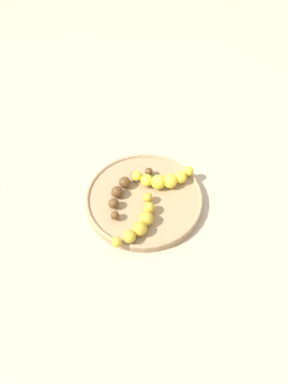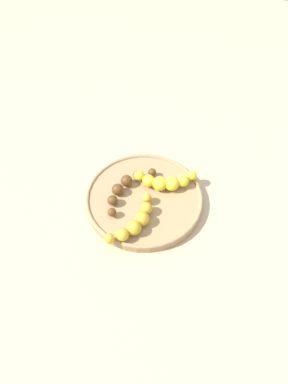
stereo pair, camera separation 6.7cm
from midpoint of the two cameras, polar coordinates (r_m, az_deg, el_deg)
name	(u,v)px [view 1 (the left image)]	position (r m, az deg, el deg)	size (l,w,h in m)	color
ground_plane	(144,202)	(0.90, -2.13, -1.61)	(2.40, 2.40, 0.00)	tan
fruit_bowl	(144,199)	(0.89, -2.15, -1.14)	(0.28, 0.28, 0.02)	#A08259
banana_yellow	(164,179)	(0.89, 0.95, 1.90)	(0.15, 0.08, 0.04)	yellow
banana_overripe	(124,189)	(0.88, -5.28, 0.41)	(0.09, 0.16, 0.03)	#593819
banana_spotted	(140,222)	(0.82, -2.98, -4.84)	(0.08, 0.15, 0.03)	gold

